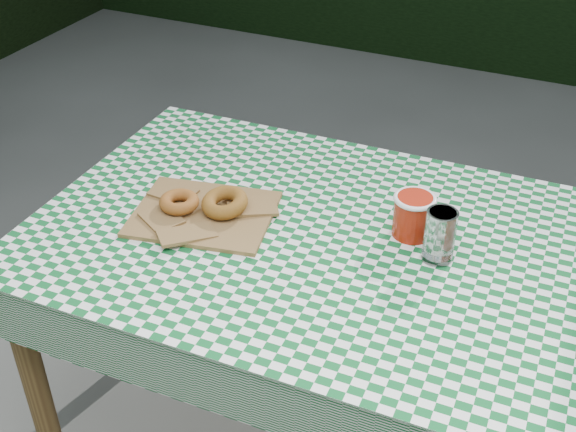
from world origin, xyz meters
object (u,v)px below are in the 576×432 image
Objects in this scene: table at (317,354)px; paper_bag at (203,213)px; drinking_glass at (440,236)px; coffee_mug at (413,216)px.

paper_bag is (-0.28, -0.04, 0.39)m from table.
drinking_glass is at bearing 6.92° from paper_bag.
table is 4.03× the size of paper_bag.
paper_bag is at bearing -173.08° from drinking_glass.
table is at bearing 8.66° from paper_bag.
coffee_mug is 1.47× the size of drinking_glass.
coffee_mug is 0.10m from drinking_glass.
drinking_glass is (0.08, -0.07, 0.01)m from coffee_mug.
paper_bag is at bearing -172.59° from table.
paper_bag reaches higher than table.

